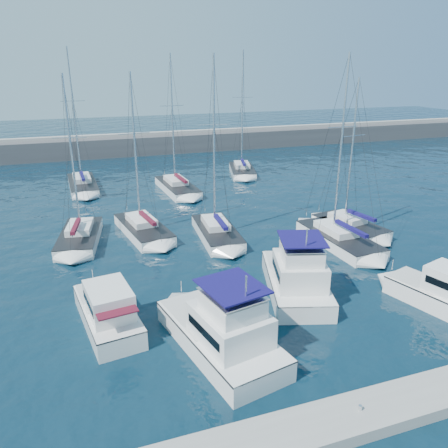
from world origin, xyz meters
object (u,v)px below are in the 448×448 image
object	(u,v)px
sailboat_mid_b	(143,229)
motor_yacht_stbd_inner	(297,279)
motor_yacht_stbd_outer	(442,294)
motor_yacht_port_inner	(223,333)
sailboat_mid_d	(339,239)
sailboat_mid_e	(350,227)
sailboat_mid_a	(80,237)
motor_yacht_port_outer	(108,313)
sailboat_back_c	(242,170)
sailboat_back_a	(83,185)
sailboat_back_b	(177,187)
sailboat_mid_c	(217,232)

from	to	relation	value
sailboat_mid_b	motor_yacht_stbd_inner	bearing A→B (deg)	-70.75
motor_yacht_stbd_outer	motor_yacht_port_inner	bearing A→B (deg)	163.08
sailboat_mid_d	sailboat_mid_e	xyz separation A→B (m)	(2.55, 2.16, -0.00)
motor_yacht_stbd_inner	sailboat_mid_a	distance (m)	19.15
motor_yacht_port_outer	motor_yacht_stbd_outer	distance (m)	20.16
sailboat_mid_d	sailboat_back_c	bearing A→B (deg)	83.96
motor_yacht_stbd_outer	sailboat_mid_a	xyz separation A→B (m)	(-20.83, 18.30, -0.43)
sailboat_back_a	sailboat_back_b	xyz separation A→B (m)	(10.63, -4.83, -0.01)
motor_yacht_port_outer	sailboat_back_a	bearing A→B (deg)	82.25
sailboat_mid_b	sailboat_back_a	xyz separation A→B (m)	(-4.54, 17.64, 0.02)
motor_yacht_stbd_inner	sailboat_mid_b	distance (m)	16.09
sailboat_mid_e	sailboat_back_c	distance (m)	23.82
motor_yacht_port_inner	sailboat_back_a	size ratio (longest dim) A/B	0.54
sailboat_mid_b	sailboat_back_b	world-z (taller)	sailboat_back_b
motor_yacht_stbd_inner	sailboat_mid_d	world-z (taller)	sailboat_mid_d
motor_yacht_port_outer	sailboat_mid_d	size ratio (longest dim) A/B	0.46
motor_yacht_port_outer	sailboat_mid_e	world-z (taller)	sailboat_mid_e
sailboat_mid_b	sailboat_back_b	xyz separation A→B (m)	(6.09, 12.81, 0.01)
sailboat_mid_c	sailboat_back_c	size ratio (longest dim) A/B	0.94
motor_yacht_port_inner	sailboat_mid_d	distance (m)	17.46
motor_yacht_port_outer	sailboat_mid_b	xyz separation A→B (m)	(4.20, 14.00, -0.43)
motor_yacht_port_inner	sailboat_back_c	size ratio (longest dim) A/B	0.55
motor_yacht_port_outer	sailboat_back_b	xyz separation A→B (m)	(10.29, 26.81, -0.42)
motor_yacht_stbd_inner	sailboat_back_a	bearing A→B (deg)	128.27
motor_yacht_stbd_outer	sailboat_back_c	world-z (taller)	sailboat_back_c
sailboat_mid_c	sailboat_mid_e	world-z (taller)	sailboat_mid_c
motor_yacht_stbd_outer	sailboat_back_a	world-z (taller)	sailboat_back_a
sailboat_mid_b	sailboat_mid_a	bearing A→B (deg)	172.17
motor_yacht_stbd_inner	sailboat_back_a	xyz separation A→B (m)	(-12.30, 31.72, -0.60)
motor_yacht_stbd_inner	sailboat_back_b	xyz separation A→B (m)	(-1.67, 26.90, -0.61)
sailboat_mid_d	sailboat_back_b	xyz separation A→B (m)	(-9.01, 20.49, -0.00)
motor_yacht_port_outer	motor_yacht_stbd_outer	size ratio (longest dim) A/B	1.10
sailboat_back_a	sailboat_back_b	bearing A→B (deg)	-26.64
sailboat_mid_c	sailboat_mid_e	size ratio (longest dim) A/B	1.13
motor_yacht_stbd_outer	sailboat_mid_c	xyz separation A→B (m)	(-9.54, 15.54, -0.41)
motor_yacht_stbd_outer	sailboat_back_b	distance (m)	32.65
motor_yacht_port_inner	sailboat_mid_a	bearing A→B (deg)	98.20
motor_yacht_stbd_inner	sailboat_mid_a	bearing A→B (deg)	150.44
sailboat_mid_d	motor_yacht_stbd_inner	bearing A→B (deg)	-141.83
sailboat_mid_d	sailboat_back_c	size ratio (longest dim) A/B	0.94
motor_yacht_stbd_inner	sailboat_back_b	world-z (taller)	sailboat_back_b
sailboat_back_a	sailboat_mid_e	bearing A→B (deg)	-48.43
sailboat_mid_c	sailboat_back_b	xyz separation A→B (m)	(0.17, 15.73, -0.01)
motor_yacht_port_outer	motor_yacht_stbd_inner	distance (m)	11.97
motor_yacht_stbd_outer	sailboat_mid_a	bearing A→B (deg)	122.43
sailboat_mid_b	sailboat_mid_c	distance (m)	6.60
sailboat_back_a	sailboat_back_b	distance (m)	11.67
motor_yacht_port_outer	sailboat_mid_b	distance (m)	14.62
motor_yacht_stbd_inner	sailboat_back_a	distance (m)	34.03
sailboat_mid_d	sailboat_back_c	distance (m)	25.98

